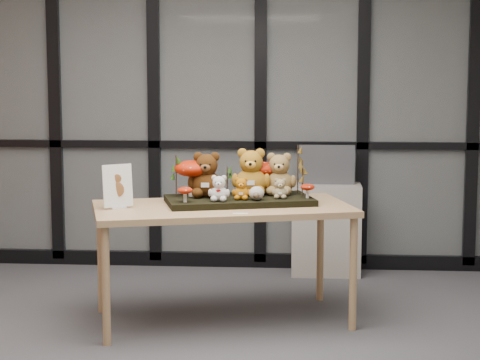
# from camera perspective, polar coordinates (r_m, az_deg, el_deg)

# --- Properties ---
(room_shell) EXTENTS (5.00, 5.00, 5.00)m
(room_shell) POSITION_cam_1_polar(r_m,az_deg,el_deg) (4.86, -5.43, 7.10)
(room_shell) COLOR #AAA7A1
(room_shell) RESTS_ON floor
(glass_partition) EXTENTS (4.90, 0.06, 2.78)m
(glass_partition) POSITION_cam_1_polar(r_m,az_deg,el_deg) (7.31, -2.18, 5.21)
(glass_partition) COLOR #2D383F
(glass_partition) RESTS_ON floor
(display_table) EXTENTS (1.85, 1.26, 0.79)m
(display_table) POSITION_cam_1_polar(r_m,az_deg,el_deg) (5.78, -1.16, -2.32)
(display_table) COLOR tan
(display_table) RESTS_ON floor
(diorama_tray) EXTENTS (1.06, 0.73, 0.04)m
(diorama_tray) POSITION_cam_1_polar(r_m,az_deg,el_deg) (5.85, -0.05, -1.35)
(diorama_tray) COLOR black
(diorama_tray) RESTS_ON display_table
(bear_pooh_yellow) EXTENTS (0.33, 0.31, 0.35)m
(bear_pooh_yellow) POSITION_cam_1_polar(r_m,az_deg,el_deg) (5.92, 0.74, 0.70)
(bear_pooh_yellow) COLOR #A7701B
(bear_pooh_yellow) RESTS_ON diorama_tray
(bear_brown_medium) EXTENTS (0.31, 0.29, 0.33)m
(bear_brown_medium) POSITION_cam_1_polar(r_m,az_deg,el_deg) (5.86, -2.21, 0.51)
(bear_brown_medium) COLOR #41210A
(bear_brown_medium) RESTS_ON diorama_tray
(bear_tan_back) EXTENTS (0.29, 0.27, 0.32)m
(bear_tan_back) POSITION_cam_1_polar(r_m,az_deg,el_deg) (5.97, 2.58, 0.56)
(bear_tan_back) COLOR olive
(bear_tan_back) RESTS_ON diorama_tray
(bear_small_yellow) EXTENTS (0.15, 0.14, 0.16)m
(bear_small_yellow) POSITION_cam_1_polar(r_m,az_deg,el_deg) (5.74, 0.09, -0.48)
(bear_small_yellow) COLOR #BF6A0B
(bear_small_yellow) RESTS_ON diorama_tray
(bear_white_bow) EXTENTS (0.17, 0.16, 0.19)m
(bear_white_bow) POSITION_cam_1_polar(r_m,az_deg,el_deg) (5.68, -1.39, -0.45)
(bear_white_bow) COLOR silver
(bear_white_bow) RESTS_ON diorama_tray
(bear_beige_small) EXTENTS (0.14, 0.13, 0.15)m
(bear_beige_small) POSITION_cam_1_polar(r_m,az_deg,el_deg) (5.79, 2.67, -0.49)
(bear_beige_small) COLOR #9C885B
(bear_beige_small) RESTS_ON diorama_tray
(plush_cream_hedgehog) EXTENTS (0.09, 0.09, 0.10)m
(plush_cream_hedgehog) POSITION_cam_1_polar(r_m,az_deg,el_deg) (5.72, 1.09, -0.83)
(plush_cream_hedgehog) COLOR beige
(plush_cream_hedgehog) RESTS_ON diorama_tray
(mushroom_back_left) EXTENTS (0.24, 0.24, 0.27)m
(mushroom_back_left) POSITION_cam_1_polar(r_m,az_deg,el_deg) (5.89, -3.16, 0.24)
(mushroom_back_left) COLOR #A01A05
(mushroom_back_left) RESTS_ON diorama_tray
(mushroom_back_right) EXTENTS (0.22, 0.22, 0.24)m
(mushroom_back_right) POSITION_cam_1_polar(r_m,az_deg,el_deg) (6.02, 1.49, 0.28)
(mushroom_back_right) COLOR #A01A05
(mushroom_back_right) RESTS_ON diorama_tray
(mushroom_front_left) EXTENTS (0.10, 0.10, 0.11)m
(mushroom_front_left) POSITION_cam_1_polar(r_m,az_deg,el_deg) (5.64, -3.63, -0.91)
(mushroom_front_left) COLOR #A01A05
(mushroom_front_left) RESTS_ON diorama_tray
(mushroom_front_right) EXTENTS (0.10, 0.10, 0.11)m
(mushroom_front_right) POSITION_cam_1_polar(r_m,az_deg,el_deg) (5.82, 4.46, -0.67)
(mushroom_front_right) COLOR #A01A05
(mushroom_front_right) RESTS_ON diorama_tray
(sprig_green_far_left) EXTENTS (0.05, 0.05, 0.28)m
(sprig_green_far_left) POSITION_cam_1_polar(r_m,az_deg,el_deg) (5.88, -4.21, 0.28)
(sprig_green_far_left) COLOR #0F350C
(sprig_green_far_left) RESTS_ON diorama_tray
(sprig_green_mid_left) EXTENTS (0.05, 0.05, 0.26)m
(sprig_green_mid_left) POSITION_cam_1_polar(r_m,az_deg,el_deg) (5.96, -2.91, 0.26)
(sprig_green_mid_left) COLOR #0F350C
(sprig_green_mid_left) RESTS_ON diorama_tray
(sprig_dry_far_right) EXTENTS (0.05, 0.05, 0.34)m
(sprig_dry_far_right) POSITION_cam_1_polar(r_m,az_deg,el_deg) (6.02, 3.82, 0.72)
(sprig_dry_far_right) COLOR brown
(sprig_dry_far_right) RESTS_ON diorama_tray
(sprig_dry_mid_right) EXTENTS (0.05, 0.05, 0.24)m
(sprig_dry_mid_right) POSITION_cam_1_polar(r_m,az_deg,el_deg) (5.91, 4.11, 0.12)
(sprig_dry_mid_right) COLOR brown
(sprig_dry_mid_right) RESTS_ON diorama_tray
(sprig_green_centre) EXTENTS (0.05, 0.05, 0.19)m
(sprig_green_centre) POSITION_cam_1_polar(r_m,az_deg,el_deg) (6.01, -0.84, -0.00)
(sprig_green_centre) COLOR #0F350C
(sprig_green_centre) RESTS_ON diorama_tray
(sign_holder) EXTENTS (0.19, 0.14, 0.29)m
(sign_holder) POSITION_cam_1_polar(r_m,az_deg,el_deg) (5.69, -8.04, -0.53)
(sign_holder) COLOR silver
(sign_holder) RESTS_ON display_table
(label_card) EXTENTS (0.09, 0.03, 0.00)m
(label_card) POSITION_cam_1_polar(r_m,az_deg,el_deg) (5.45, 0.01, -2.21)
(label_card) COLOR white
(label_card) RESTS_ON display_table
(cabinet) EXTENTS (0.56, 0.33, 0.75)m
(cabinet) POSITION_cam_1_polar(r_m,az_deg,el_deg) (7.18, 5.67, -3.24)
(cabinet) COLOR #A8A096
(cabinet) RESTS_ON floor
(monitor) EXTENTS (0.45, 0.05, 0.32)m
(monitor) POSITION_cam_1_polar(r_m,az_deg,el_deg) (7.12, 5.72, 1.01)
(monitor) COLOR #4C4E54
(monitor) RESTS_ON cabinet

